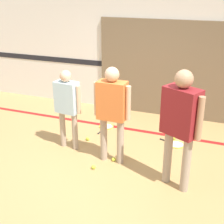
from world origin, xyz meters
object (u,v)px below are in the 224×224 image
(person_instructor, at_px, (112,105))
(tennis_ball_by_spare_racket, at_px, (174,138))
(person_student_right, at_px, (180,118))
(racket_spare_on_floor, at_px, (176,144))
(person_student_left, at_px, (67,101))
(racket_second_spare, at_px, (106,127))
(tennis_ball_stray_right, at_px, (114,159))
(tennis_ball_stray_left, at_px, (88,139))
(tennis_ball_near_instructor, at_px, (93,167))

(person_instructor, height_order, tennis_ball_by_spare_racket, person_instructor)
(person_instructor, xyz_separation_m, tennis_ball_by_spare_racket, (0.81, 1.11, -0.94))
(person_student_right, bearing_deg, racket_spare_on_floor, -54.61)
(person_student_left, relative_size, racket_second_spare, 2.61)
(person_student_right, height_order, tennis_ball_by_spare_racket, person_student_right)
(person_instructor, bearing_deg, racket_second_spare, 117.35)
(person_student_left, distance_m, racket_spare_on_floor, 2.10)
(person_student_left, relative_size, tennis_ball_stray_right, 21.37)
(tennis_ball_by_spare_racket, xyz_separation_m, tennis_ball_stray_left, (-1.50, -0.60, 0.00))
(person_instructor, height_order, person_student_left, person_instructor)
(racket_spare_on_floor, distance_m, tennis_ball_stray_right, 1.27)
(tennis_ball_by_spare_racket, relative_size, tennis_ball_stray_left, 1.00)
(person_instructor, distance_m, person_student_right, 1.13)
(racket_second_spare, relative_size, tennis_ball_stray_right, 8.20)
(tennis_ball_by_spare_racket, relative_size, tennis_ball_stray_right, 1.00)
(person_instructor, bearing_deg, tennis_ball_near_instructor, -117.59)
(person_instructor, xyz_separation_m, person_student_right, (1.09, -0.31, 0.08))
(person_student_left, height_order, tennis_ball_stray_left, person_student_left)
(person_student_left, bearing_deg, person_student_right, -7.06)
(person_student_left, bearing_deg, tennis_ball_by_spare_racket, 35.94)
(person_student_left, height_order, racket_second_spare, person_student_left)
(tennis_ball_stray_left, bearing_deg, tennis_ball_stray_right, -35.97)
(person_student_left, distance_m, tennis_ball_stray_left, 0.93)
(racket_spare_on_floor, relative_size, tennis_ball_by_spare_racket, 7.86)
(person_instructor, relative_size, tennis_ball_stray_left, 23.92)
(tennis_ball_stray_left, bearing_deg, tennis_ball_near_instructor, -59.56)
(racket_second_spare, bearing_deg, person_student_left, -12.96)
(tennis_ball_stray_left, distance_m, tennis_ball_stray_right, 0.88)
(racket_spare_on_floor, height_order, tennis_ball_stray_left, tennis_ball_stray_left)
(tennis_ball_near_instructor, bearing_deg, tennis_ball_stray_right, 57.34)
(person_instructor, xyz_separation_m, tennis_ball_near_instructor, (-0.18, -0.34, -0.94))
(tennis_ball_near_instructor, height_order, tennis_ball_stray_left, same)
(person_instructor, relative_size, tennis_ball_by_spare_racket, 23.92)
(racket_spare_on_floor, xyz_separation_m, tennis_ball_near_instructor, (-1.07, -1.27, 0.02))
(person_student_left, bearing_deg, person_instructor, -4.14)
(person_student_right, height_order, tennis_ball_near_instructor, person_student_right)
(person_instructor, distance_m, tennis_ball_stray_left, 1.27)
(person_instructor, relative_size, person_student_left, 1.12)
(tennis_ball_stray_left, bearing_deg, person_student_left, -118.27)
(person_instructor, height_order, tennis_ball_stray_right, person_instructor)
(person_student_right, height_order, tennis_ball_stray_left, person_student_right)
(tennis_ball_stray_right, bearing_deg, person_student_right, -16.06)
(racket_second_spare, bearing_deg, person_instructor, 29.41)
(person_student_right, bearing_deg, racket_second_spare, -15.67)
(racket_spare_on_floor, distance_m, tennis_ball_stray_left, 1.62)
(tennis_ball_near_instructor, relative_size, tennis_ball_by_spare_racket, 1.00)
(person_student_left, bearing_deg, tennis_ball_stray_left, 68.21)
(person_student_left, distance_m, tennis_ball_stray_right, 1.24)
(tennis_ball_by_spare_racket, height_order, tennis_ball_stray_right, same)
(person_student_left, height_order, racket_spare_on_floor, person_student_left)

